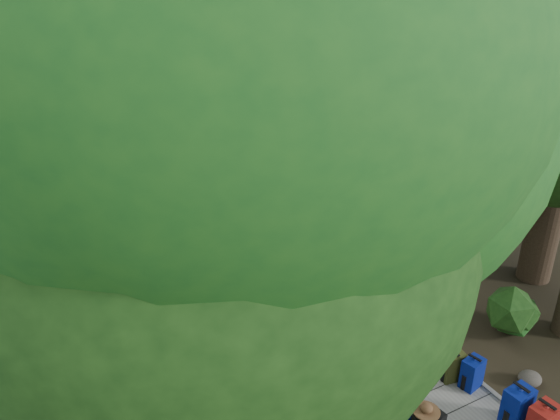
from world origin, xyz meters
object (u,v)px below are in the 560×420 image
backpack_right_d (453,364)px  duffel_right_black (410,326)px  backpack_right_c (472,372)px  suitcase_on_boardwalk (375,371)px  backpack_right_b (517,406)px  sun_lounger (244,136)px  kayak (73,170)px  duffel_right_khaki (430,339)px  backpack_left_c (405,411)px  lone_suitcase_on_sand (198,165)px

backpack_right_d → duffel_right_black: size_ratio=0.85×
backpack_right_c → backpack_right_d: bearing=104.1°
suitcase_on_boardwalk → backpack_right_b: bearing=-57.3°
suitcase_on_boardwalk → sun_lounger: bearing=67.7°
backpack_right_d → suitcase_on_boardwalk: size_ratio=0.89×
duffel_right_black → kayak: (-4.09, 11.89, -0.15)m
backpack_right_c → backpack_right_d: backpack_right_c is taller
duffel_right_khaki → sun_lounger: 13.02m
backpack_left_c → backpack_right_c: 1.56m
backpack_left_c → duffel_right_khaki: 2.03m
backpack_right_d → sun_lounger: (2.45, 13.57, -0.09)m
duffel_right_khaki → suitcase_on_boardwalk: suitcase_on_boardwalk is taller
backpack_right_b → duffel_right_black: bearing=84.3°
suitcase_on_boardwalk → duffel_right_khaki: bearing=5.2°
duffel_right_khaki → lone_suitcase_on_sand: bearing=85.4°
backpack_right_c → duffel_right_khaki: size_ratio=0.94×
backpack_right_b → backpack_right_c: (0.04, 0.91, -0.08)m
lone_suitcase_on_sand → duffel_right_black: bearing=-93.8°
duffel_right_khaki → lone_suitcase_on_sand: (-0.51, 10.43, 0.04)m
kayak → sun_lounger: size_ratio=1.77×
lone_suitcase_on_sand → kayak: lone_suitcase_on_sand is taller
sun_lounger → kayak: bearing=179.2°
lone_suitcase_on_sand → sun_lounger: (2.76, 2.39, -0.05)m
backpack_right_b → duffel_right_khaki: (0.10, 1.95, -0.16)m
backpack_right_c → duffel_right_khaki: 1.05m
lone_suitcase_on_sand → kayak: (-3.63, 1.92, -0.19)m
kayak → duffel_right_black: bearing=-86.8°
backpack_right_c → duffel_right_khaki: backpack_right_c is taller
backpack_left_c → sun_lounger: backpack_left_c is taller
suitcase_on_boardwalk → duffel_right_black: bearing=22.2°
sun_lounger → suitcase_on_boardwalk: bearing=-110.7°
backpack_right_d → sun_lounger: backpack_right_d is taller
backpack_left_c → suitcase_on_boardwalk: (0.16, 0.94, -0.03)m
backpack_right_b → duffel_right_khaki: size_ratio=1.18×
backpack_right_d → lone_suitcase_on_sand: 11.19m
suitcase_on_boardwalk → lone_suitcase_on_sand: (0.93, 10.73, -0.07)m
backpack_right_b → sun_lounger: backpack_right_b is taller
duffel_right_black → sun_lounger: size_ratio=0.36×
backpack_right_c → duffel_right_black: (0.01, 1.51, -0.09)m
backpack_right_b → backpack_left_c: bearing=150.4°
backpack_left_c → duffel_right_black: backpack_left_c is taller
backpack_right_d → duffel_right_black: (0.15, 1.22, -0.07)m
lone_suitcase_on_sand → kayak: size_ratio=0.22×
suitcase_on_boardwalk → kayak: 12.94m
suitcase_on_boardwalk → backpack_left_c: bearing=-106.1°
kayak → backpack_right_d: bearing=-89.0°
suitcase_on_boardwalk → kayak: suitcase_on_boardwalk is taller
duffel_right_black → backpack_right_c: bearing=-98.9°
backpack_right_b → kayak: size_ratio=0.23×
backpack_left_c → lone_suitcase_on_sand: size_ratio=1.00×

